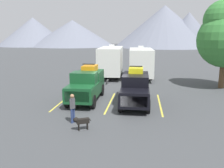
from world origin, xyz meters
TOP-DOWN VIEW (x-y plane):
  - ground_plane at (0.00, 0.00)m, footprint 240.00×240.00m
  - pickup_truck_a at (-1.88, 0.84)m, footprint 2.09×5.29m
  - pickup_truck_b at (1.85, 0.42)m, footprint 2.09×5.41m
  - lot_stripe_a at (-3.66, 0.43)m, footprint 0.12×5.50m
  - lot_stripe_b at (0.00, 0.43)m, footprint 0.12×5.50m
  - lot_stripe_c at (3.66, 0.43)m, footprint 0.12×5.50m
  - camper_trailer_a at (-1.43, 11.38)m, footprint 2.91×8.57m
  - camper_trailer_b at (2.11, 10.45)m, footprint 2.85×7.33m
  - person_a at (-1.56, -3.93)m, footprint 0.28×0.35m
  - dog at (-0.82, -4.92)m, footprint 0.88×0.57m
  - mountain_ridge at (0.06, 85.63)m, footprint 136.19×41.71m

SIDE VIEW (x-z plane):
  - ground_plane at x=0.00m, z-range 0.00..0.00m
  - lot_stripe_a at x=-3.66m, z-range 0.00..0.01m
  - lot_stripe_b at x=0.00m, z-range 0.00..0.01m
  - lot_stripe_c at x=3.66m, z-range 0.00..0.01m
  - dog at x=-0.82m, z-range 0.14..0.88m
  - person_a at x=-1.56m, z-range 0.13..1.83m
  - pickup_truck_b at x=1.85m, z-range -0.12..2.57m
  - pickup_truck_a at x=-1.88m, z-range -0.10..2.64m
  - camper_trailer_b at x=2.11m, z-range 0.10..3.82m
  - camper_trailer_a at x=-1.43m, z-range 0.10..3.92m
  - mountain_ridge at x=0.06m, z-range -1.30..15.77m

